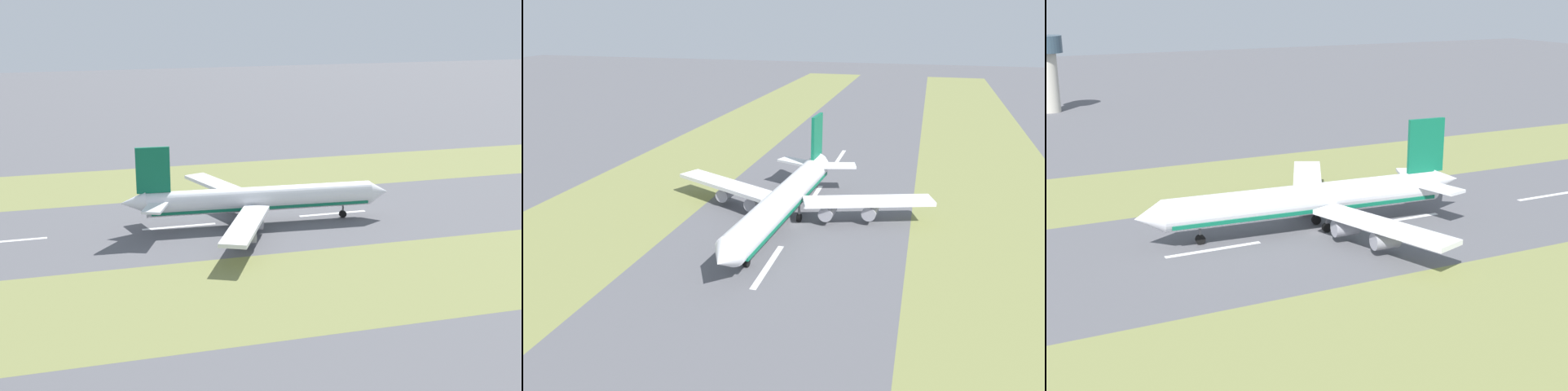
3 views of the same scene
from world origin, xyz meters
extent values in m
plane|color=#56565B|center=(0.00, 0.00, 0.00)|extent=(800.00, 800.00, 0.00)
cube|color=olive|center=(-45.00, 0.00, 0.00)|extent=(40.00, 600.00, 0.01)
cube|color=olive|center=(45.00, 0.00, 0.00)|extent=(40.00, 600.00, 0.01)
cube|color=silver|center=(0.00, -59.27, 0.01)|extent=(1.20, 18.00, 0.01)
cube|color=silver|center=(0.00, -19.27, 0.01)|extent=(1.20, 18.00, 0.01)
cube|color=silver|center=(0.00, 20.73, 0.01)|extent=(1.20, 18.00, 0.01)
cylinder|color=white|center=(2.47, 0.73, 6.20)|extent=(9.60, 56.27, 6.00)
cone|color=white|center=(4.44, 31.16, 6.20)|extent=(6.19, 5.37, 5.88)
cone|color=white|center=(0.47, -30.21, 7.00)|extent=(5.48, 6.32, 5.10)
cube|color=#0F6647|center=(2.47, 0.73, 4.55)|extent=(9.15, 54.02, 0.70)
cube|color=white|center=(-15.46, -5.35, 5.30)|extent=(29.42, 14.80, 0.90)
cube|color=white|center=(19.47, -7.60, 5.30)|extent=(28.73, 17.98, 0.90)
cylinder|color=#93939E|center=(-6.77, -2.68, 2.85)|extent=(3.50, 5.00, 3.20)
cylinder|color=#93939E|center=(-15.98, -5.60, 2.85)|extent=(3.50, 5.00, 3.20)
cylinder|color=#93939E|center=(11.19, -3.84, 2.85)|extent=(3.50, 5.00, 3.20)
cylinder|color=#93939E|center=(19.95, -7.92, 2.85)|extent=(3.50, 5.00, 3.20)
cube|color=#0F6647|center=(0.79, -25.22, 14.70)|extent=(1.31, 8.03, 11.00)
cube|color=white|center=(-4.69, -24.86, 7.20)|extent=(10.78, 6.73, 0.60)
cube|color=white|center=(6.28, -25.57, 7.20)|extent=(10.92, 7.79, 0.60)
cylinder|color=#59595E|center=(3.84, 21.96, 2.50)|extent=(0.50, 0.50, 3.20)
cylinder|color=black|center=(3.84, 21.96, 0.90)|extent=(1.01, 1.85, 1.80)
cylinder|color=#59595E|center=(-0.32, -2.10, 2.50)|extent=(0.50, 0.50, 3.20)
cylinder|color=black|center=(-0.32, -2.10, 0.90)|extent=(1.01, 1.85, 1.80)
cylinder|color=#59595E|center=(4.87, -2.43, 2.50)|extent=(0.50, 0.50, 3.20)
cylinder|color=black|center=(4.87, -2.43, 0.90)|extent=(1.01, 1.85, 1.80)
camera|label=1|loc=(167.41, -46.37, 54.18)|focal=50.00mm
camera|label=2|loc=(-25.98, 102.28, 44.95)|focal=35.00mm
camera|label=3|loc=(-117.95, 59.54, 45.89)|focal=50.00mm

